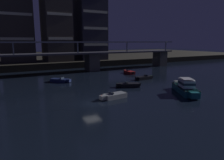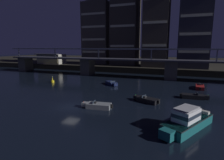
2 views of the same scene
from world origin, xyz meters
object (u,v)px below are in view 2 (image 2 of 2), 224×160
(tower_west_low, at_px, (97,33))
(channel_buoy, at_px, (53,81))
(cabin_cruiser_near_left, at_px, (187,121))
(speedboat_mid_left, at_px, (147,100))
(speedboat_near_center, at_px, (98,106))
(speedboat_near_right, at_px, (200,87))
(tower_east_tall, at_px, (194,26))
(speedboat_mid_center, at_px, (112,83))
(river_bridge, at_px, (126,64))
(tower_central, at_px, (157,13))
(waterfront_pavilion, at_px, (52,59))
(tower_west_tall, at_px, (125,17))
(speedboat_mid_right, at_px, (194,96))

(tower_west_low, height_order, channel_buoy, tower_west_low)
(cabin_cruiser_near_left, distance_m, speedboat_mid_left, 11.34)
(speedboat_near_center, height_order, speedboat_near_right, same)
(tower_east_tall, relative_size, speedboat_mid_center, 6.99)
(river_bridge, height_order, tower_east_tall, tower_east_tall)
(tower_central, distance_m, tower_east_tall, 14.52)
(tower_west_low, height_order, speedboat_mid_center, tower_west_low)
(river_bridge, xyz_separation_m, waterfront_pavilion, (-39.41, 11.91, 0.17))
(tower_east_tall, height_order, speedboat_mid_left, tower_east_tall)
(tower_west_low, distance_m, waterfront_pavilion, 24.51)
(tower_west_tall, height_order, cabin_cruiser_near_left, tower_west_tall)
(speedboat_mid_left, height_order, speedboat_mid_center, same)
(tower_central, distance_m, speedboat_mid_center, 39.02)
(speedboat_near_center, relative_size, speedboat_mid_right, 1.00)
(tower_west_low, height_order, speedboat_near_right, tower_west_low)
(tower_west_tall, distance_m, cabin_cruiser_near_left, 63.85)
(speedboat_mid_center, bearing_deg, cabin_cruiser_near_left, -50.53)
(speedboat_mid_center, bearing_deg, waterfront_pavilion, 146.76)
(tower_central, height_order, speedboat_mid_right, tower_central)
(river_bridge, relative_size, waterfront_pavilion, 7.42)
(tower_west_tall, bearing_deg, river_bridge, -72.81)
(waterfront_pavilion, distance_m, channel_buoy, 37.00)
(tower_central, bearing_deg, speedboat_near_center, -93.41)
(tower_west_tall, bearing_deg, speedboat_near_center, -78.49)
(river_bridge, bearing_deg, tower_west_low, 132.88)
(tower_west_tall, distance_m, tower_central, 13.78)
(river_bridge, height_order, channel_buoy, river_bridge)
(tower_east_tall, height_order, speedboat_mid_center, tower_east_tall)
(cabin_cruiser_near_left, bearing_deg, tower_west_tall, 113.42)
(speedboat_near_center, bearing_deg, tower_east_tall, 71.61)
(tower_west_tall, relative_size, speedboat_mid_right, 7.84)
(tower_west_low, xyz_separation_m, waterfront_pavilion, (-19.13, -9.93, -11.68))
(speedboat_near_right, bearing_deg, speedboat_mid_left, -123.65)
(river_bridge, height_order, cabin_cruiser_near_left, river_bridge)
(tower_east_tall, distance_m, speedboat_near_right, 32.76)
(cabin_cruiser_near_left, bearing_deg, speedboat_near_right, 81.39)
(cabin_cruiser_near_left, xyz_separation_m, speedboat_mid_left, (-6.39, 9.35, -0.64))
(speedboat_near_center, bearing_deg, speedboat_mid_left, 41.30)
(tower_west_tall, relative_size, speedboat_near_center, 7.82)
(cabin_cruiser_near_left, bearing_deg, speedboat_near_center, 166.31)
(river_bridge, relative_size, speedboat_mid_left, 18.25)
(cabin_cruiser_near_left, relative_size, speedboat_near_center, 1.72)
(tower_east_tall, height_order, speedboat_near_center, tower_east_tall)
(waterfront_pavilion, distance_m, speedboat_near_right, 65.20)
(tower_west_tall, height_order, channel_buoy, tower_west_tall)
(tower_west_low, xyz_separation_m, channel_buoy, (3.80, -38.69, -15.64))
(speedboat_near_center, bearing_deg, speedboat_mid_right, 37.37)
(speedboat_near_center, bearing_deg, tower_central, 86.59)
(speedboat_mid_right, bearing_deg, tower_east_tall, 88.04)
(tower_west_low, relative_size, speedboat_near_right, 5.39)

